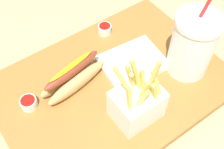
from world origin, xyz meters
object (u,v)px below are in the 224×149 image
Objects in this scene: fries_basket at (137,103)px; ketchup_cup_1 at (105,29)px; soda_cup at (192,45)px; hot_dog_1 at (73,77)px; napkin_stack at (132,62)px; ketchup_cup_2 at (29,103)px.

fries_basket is 0.24m from ketchup_cup_1.
soda_cup is 1.31× the size of hot_dog_1.
ketchup_cup_1 reaches higher than napkin_stack.
ketchup_cup_1 is 0.26m from ketchup_cup_2.
soda_cup is 1.36× the size of fries_basket.
hot_dog_1 is at bearing 114.35° from fries_basket.
napkin_stack is (0.14, -0.03, -0.02)m from hot_dog_1.
ketchup_cup_2 is at bearing 176.54° from hot_dog_1.
fries_basket is 0.96× the size of hot_dog_1.
napkin_stack is at bearing 54.88° from fries_basket.
ketchup_cup_2 is at bearing 139.11° from fries_basket.
fries_basket is 4.70× the size of ketchup_cup_1.
fries_basket is 4.49× the size of ketchup_cup_2.
ketchup_cup_2 is (-0.16, 0.14, -0.03)m from fries_basket.
ketchup_cup_1 is (-0.09, 0.19, -0.06)m from soda_cup.
fries_basket is at bearing -40.89° from ketchup_cup_2.
soda_cup is 0.17m from fries_basket.
fries_basket reaches higher than hot_dog_1.
fries_basket reaches higher than ketchup_cup_2.
napkin_stack is at bearing -8.38° from ketchup_cup_2.
fries_basket is at bearing -125.12° from napkin_stack.
soda_cup is 0.14m from napkin_stack.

